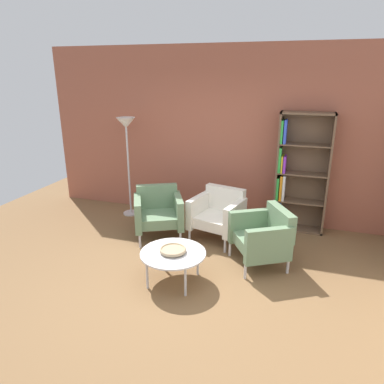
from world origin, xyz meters
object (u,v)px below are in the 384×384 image
object	(u,v)px
coffee_table_low	(173,254)
floor_lamp_torchiere	(127,135)
bookshelf_tall	(297,174)
armchair_spare_guest	(218,213)
decorative_bowl	(173,250)
armchair_near_window	(158,211)
armchair_corner_red	(264,236)

from	to	relation	value
coffee_table_low	floor_lamp_torchiere	bearing A→B (deg)	129.88
bookshelf_tall	armchair_spare_guest	size ratio (longest dim) A/B	2.25
bookshelf_tall	coffee_table_low	distance (m)	2.54
coffee_table_low	armchair_spare_guest	bearing A→B (deg)	80.37
decorative_bowl	floor_lamp_torchiere	distance (m)	2.60
armchair_near_window	bookshelf_tall	bearing A→B (deg)	-0.90
coffee_table_low	armchair_near_window	xyz separation A→B (m)	(-0.68, 1.13, 0.04)
bookshelf_tall	decorative_bowl	bearing A→B (deg)	-121.85
decorative_bowl	armchair_corner_red	distance (m)	1.25
bookshelf_tall	armchair_near_window	size ratio (longest dim) A/B	2.06
armchair_near_window	armchair_corner_red	xyz separation A→B (m)	(1.67, -0.36, 0.00)
bookshelf_tall	floor_lamp_torchiere	bearing A→B (deg)	-174.66
coffee_table_low	armchair_spare_guest	distance (m)	1.36
coffee_table_low	floor_lamp_torchiere	distance (m)	2.62
decorative_bowl	floor_lamp_torchiere	bearing A→B (deg)	129.88
coffee_table_low	armchair_corner_red	distance (m)	1.25
armchair_near_window	armchair_spare_guest	distance (m)	0.93
decorative_bowl	bookshelf_tall	bearing A→B (deg)	58.15
coffee_table_low	armchair_near_window	distance (m)	1.32
bookshelf_tall	armchair_near_window	xyz separation A→B (m)	(-1.99, -0.97, -0.52)
bookshelf_tall	floor_lamp_torchiere	xyz separation A→B (m)	(-2.84, -0.27, 0.52)
decorative_bowl	armchair_spare_guest	size ratio (longest dim) A/B	0.38
armchair_near_window	floor_lamp_torchiere	bearing A→B (deg)	113.62
coffee_table_low	decorative_bowl	size ratio (longest dim) A/B	2.50
armchair_corner_red	floor_lamp_torchiere	world-z (taller)	floor_lamp_torchiere
armchair_corner_red	armchair_near_window	bearing A→B (deg)	-133.05
bookshelf_tall	armchair_corner_red	bearing A→B (deg)	-103.56
bookshelf_tall	decorative_bowl	xyz separation A→B (m)	(-1.30, -2.10, -0.50)
armchair_near_window	armchair_spare_guest	bearing A→B (deg)	-13.89
decorative_bowl	armchair_near_window	xyz separation A→B (m)	(-0.68, 1.13, -0.02)
armchair_spare_guest	floor_lamp_torchiere	size ratio (longest dim) A/B	0.49
decorative_bowl	floor_lamp_torchiere	world-z (taller)	floor_lamp_torchiere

